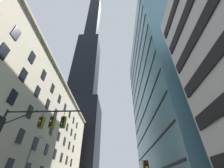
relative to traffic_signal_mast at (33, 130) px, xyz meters
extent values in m
cube|color=#BCAF93|center=(-16.65, 21.26, 7.65)|extent=(17.83, 60.90, 27.11)
cube|color=tan|center=(-7.48, 21.26, 20.51)|extent=(0.70, 60.90, 0.60)
cube|color=black|center=(-7.68, 9.81, -1.90)|extent=(0.14, 1.40, 2.20)
cube|color=black|center=(-7.68, 9.81, 2.30)|extent=(0.14, 1.40, 2.20)
cube|color=black|center=(-7.68, 14.81, 2.30)|extent=(0.14, 1.40, 2.20)
cube|color=black|center=(-7.68, 19.81, 2.30)|extent=(0.14, 1.40, 2.20)
cube|color=black|center=(-7.68, 24.81, 2.30)|extent=(0.14, 1.40, 2.20)
cube|color=black|center=(-7.68, 29.81, 2.30)|extent=(0.14, 1.40, 2.20)
cube|color=black|center=(-7.68, 34.81, 2.30)|extent=(0.14, 1.40, 2.20)
cube|color=black|center=(-7.68, 39.81, 2.30)|extent=(0.14, 1.40, 2.20)
cube|color=black|center=(-7.68, 4.81, 6.50)|extent=(0.14, 1.40, 2.20)
cube|color=black|center=(-7.68, 9.81, 6.50)|extent=(0.14, 1.40, 2.20)
cube|color=black|center=(-7.68, 14.81, 6.50)|extent=(0.14, 1.40, 2.20)
cube|color=black|center=(-7.68, 19.81, 6.50)|extent=(0.14, 1.40, 2.20)
cube|color=black|center=(-7.68, 24.81, 6.50)|extent=(0.14, 1.40, 2.20)
cube|color=black|center=(-7.68, 29.81, 6.50)|extent=(0.14, 1.40, 2.20)
cube|color=black|center=(-7.68, 34.81, 6.50)|extent=(0.14, 1.40, 2.20)
cube|color=black|center=(-7.68, 39.81, 6.50)|extent=(0.14, 1.40, 2.20)
cube|color=black|center=(-7.68, -0.19, 10.70)|extent=(0.14, 1.40, 2.20)
cube|color=black|center=(-7.68, 4.81, 10.70)|extent=(0.14, 1.40, 2.20)
cube|color=black|center=(-7.68, 9.81, 10.70)|extent=(0.14, 1.40, 2.20)
cube|color=black|center=(-7.68, 14.81, 10.70)|extent=(0.14, 1.40, 2.20)
cube|color=black|center=(-7.68, 19.81, 10.70)|extent=(0.14, 1.40, 2.20)
cube|color=black|center=(-7.68, 24.81, 10.70)|extent=(0.14, 1.40, 2.20)
cube|color=black|center=(-7.68, 29.81, 10.70)|extent=(0.14, 1.40, 2.20)
cube|color=black|center=(-7.68, 34.81, 10.70)|extent=(0.14, 1.40, 2.20)
cube|color=black|center=(-7.68, 39.81, 10.70)|extent=(0.14, 1.40, 2.20)
cube|color=black|center=(-7.68, -0.19, 14.90)|extent=(0.14, 1.40, 2.20)
cube|color=black|center=(-7.68, 4.81, 14.90)|extent=(0.14, 1.40, 2.20)
cube|color=black|center=(-7.68, 9.81, 14.90)|extent=(0.14, 1.40, 2.20)
cube|color=black|center=(-7.68, 14.81, 14.90)|extent=(0.14, 1.40, 2.20)
cube|color=black|center=(-7.68, 19.81, 14.90)|extent=(0.14, 1.40, 2.20)
cube|color=black|center=(-7.68, 24.81, 14.90)|extent=(0.14, 1.40, 2.20)
cube|color=black|center=(-7.68, 29.81, 14.90)|extent=(0.14, 1.40, 2.20)
cube|color=black|center=(-7.68, 34.81, 14.90)|extent=(0.14, 1.40, 2.20)
cube|color=black|center=(-7.68, 39.81, 14.90)|extent=(0.14, 1.40, 2.20)
cube|color=black|center=(-16.02, 70.77, 17.13)|extent=(25.82, 25.82, 46.07)
cube|color=black|center=(-16.02, 70.77, 73.67)|extent=(18.08, 18.08, 67.01)
cube|color=black|center=(-16.02, 70.77, 149.05)|extent=(11.62, 11.62, 83.76)
cube|color=black|center=(14.22, -5.85, 3.10)|extent=(0.16, 9.88, 1.10)
cube|color=black|center=(14.22, -5.85, 6.10)|extent=(0.16, 9.88, 1.10)
cube|color=black|center=(14.22, -5.85, 9.10)|extent=(0.16, 9.88, 1.10)
cube|color=teal|center=(23.25, 19.80, 16.80)|extent=(17.96, 34.18, 45.41)
cube|color=black|center=(14.23, 19.80, 2.10)|extent=(0.12, 33.18, 0.24)
cube|color=black|center=(14.23, 19.80, 6.10)|extent=(0.12, 33.18, 0.24)
cube|color=black|center=(14.23, 19.80, 10.10)|extent=(0.12, 33.18, 0.24)
cube|color=black|center=(14.23, 19.80, 14.10)|extent=(0.12, 33.18, 0.24)
cube|color=black|center=(14.23, 19.80, 18.10)|extent=(0.12, 33.18, 0.24)
cube|color=black|center=(14.23, 19.80, 22.10)|extent=(0.12, 33.18, 0.24)
cube|color=black|center=(14.23, 19.80, 26.10)|extent=(0.12, 33.18, 0.24)
cube|color=black|center=(14.23, 19.80, 30.10)|extent=(0.12, 33.18, 0.24)
cube|color=black|center=(14.23, 19.80, 34.10)|extent=(0.12, 33.18, 0.24)
cylinder|color=black|center=(0.53, -0.05, 1.81)|extent=(7.52, 0.14, 0.14)
cylinder|color=black|center=(-1.73, -0.05, 1.21)|extent=(3.09, 0.10, 1.56)
cylinder|color=black|center=(0.43, -0.05, 1.51)|extent=(0.04, 0.04, 0.60)
cube|color=black|center=(0.43, -0.05, 0.76)|extent=(0.30, 0.30, 0.90)
cube|color=olive|center=(0.43, 0.12, 0.76)|extent=(0.40, 0.40, 1.04)
sphere|color=#450808|center=(0.43, -0.21, 1.04)|extent=(0.20, 0.20, 0.20)
sphere|color=yellow|center=(0.43, -0.21, 0.76)|extent=(0.20, 0.20, 0.20)
sphere|color=#083D10|center=(0.43, -0.21, 0.48)|extent=(0.20, 0.20, 0.20)
cylinder|color=black|center=(1.47, -0.05, 1.51)|extent=(0.04, 0.04, 0.60)
cube|color=black|center=(1.47, -0.05, 0.76)|extent=(0.30, 0.30, 0.90)
cube|color=olive|center=(1.47, 0.12, 0.76)|extent=(0.40, 0.40, 1.04)
sphere|color=#450808|center=(1.47, -0.21, 1.04)|extent=(0.20, 0.20, 0.20)
sphere|color=yellow|center=(1.47, -0.21, 0.76)|extent=(0.20, 0.20, 0.20)
sphere|color=#083D10|center=(1.47, -0.21, 0.48)|extent=(0.20, 0.20, 0.20)
cylinder|color=black|center=(2.50, -0.05, 1.51)|extent=(0.04, 0.04, 0.60)
cube|color=black|center=(2.50, -0.05, 0.76)|extent=(0.30, 0.30, 0.90)
cube|color=olive|center=(2.50, 0.12, 0.76)|extent=(0.40, 0.40, 1.04)
sphere|color=#450808|center=(2.50, -0.21, 1.04)|extent=(0.20, 0.20, 0.20)
sphere|color=#4B3A08|center=(2.50, -0.21, 0.76)|extent=(0.20, 0.20, 0.20)
sphere|color=green|center=(2.50, -0.21, 0.48)|extent=(0.20, 0.20, 0.20)
cube|color=black|center=(9.58, -0.61, -3.01)|extent=(0.30, 0.30, 0.90)
cube|color=olive|center=(9.58, -0.44, -3.01)|extent=(0.40, 0.40, 1.04)
sphere|color=#450808|center=(9.58, -0.77, -2.73)|extent=(0.20, 0.20, 0.20)
sphere|color=yellow|center=(9.58, -0.77, -3.01)|extent=(0.20, 0.20, 0.20)
cylinder|color=#47474C|center=(-5.76, 10.52, -1.66)|extent=(0.18, 0.18, 8.18)
cylinder|color=#47474C|center=(-4.92, 10.52, 2.28)|extent=(1.68, 0.10, 0.10)
ellipsoid|color=#EFE5C6|center=(-4.07, 10.52, 2.18)|extent=(0.56, 0.32, 0.24)
camera|label=1|loc=(7.44, -12.33, -4.06)|focal=22.32mm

